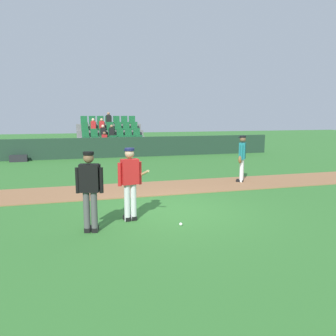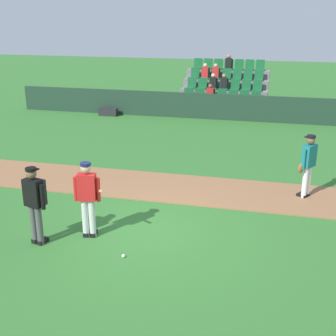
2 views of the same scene
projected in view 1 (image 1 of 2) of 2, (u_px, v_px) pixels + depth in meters
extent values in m
plane|color=#33702D|center=(171.00, 210.00, 9.07)|extent=(80.00, 80.00, 0.00)
cube|color=#936642|center=(149.00, 189.00, 11.69)|extent=(28.00, 2.22, 0.03)
cube|color=#1E3828|center=(116.00, 147.00, 20.23)|extent=(20.00, 0.16, 1.20)
cube|color=slate|center=(111.00, 151.00, 22.49)|extent=(4.45, 3.80, 0.30)
cube|color=slate|center=(114.00, 148.00, 21.22)|extent=(4.35, 0.85, 0.40)
cube|color=#196033|center=(86.00, 144.00, 20.65)|extent=(0.44, 0.40, 0.08)
cube|color=#196033|center=(86.00, 140.00, 20.82)|extent=(0.44, 0.08, 0.50)
cube|color=#196033|center=(96.00, 144.00, 20.80)|extent=(0.44, 0.40, 0.08)
cube|color=#196033|center=(95.00, 140.00, 20.97)|extent=(0.44, 0.08, 0.50)
cube|color=#196033|center=(105.00, 144.00, 20.94)|extent=(0.44, 0.40, 0.08)
cube|color=#196033|center=(104.00, 140.00, 21.11)|extent=(0.44, 0.08, 0.50)
cube|color=red|center=(105.00, 139.00, 20.94)|extent=(0.32, 0.22, 0.52)
sphere|color=brown|center=(104.00, 133.00, 20.89)|extent=(0.20, 0.20, 0.20)
cube|color=#196033|center=(114.00, 144.00, 21.09)|extent=(0.44, 0.40, 0.08)
cube|color=#196033|center=(113.00, 139.00, 21.26)|extent=(0.44, 0.08, 0.50)
cube|color=#196033|center=(122.00, 143.00, 21.24)|extent=(0.44, 0.40, 0.08)
cube|color=#196033|center=(122.00, 139.00, 21.41)|extent=(0.44, 0.08, 0.50)
cube|color=#196033|center=(131.00, 143.00, 21.39)|extent=(0.44, 0.40, 0.08)
cube|color=#196033|center=(131.00, 139.00, 21.56)|extent=(0.44, 0.08, 0.50)
cube|color=#196033|center=(140.00, 143.00, 21.53)|extent=(0.44, 0.40, 0.08)
cube|color=#196033|center=(139.00, 139.00, 21.70)|extent=(0.44, 0.08, 0.50)
cube|color=slate|center=(112.00, 140.00, 21.97)|extent=(4.35, 0.85, 0.40)
cube|color=#196033|center=(86.00, 137.00, 21.39)|extent=(0.44, 0.40, 0.08)
cube|color=#196033|center=(85.00, 133.00, 21.56)|extent=(0.44, 0.08, 0.50)
cube|color=#196033|center=(95.00, 137.00, 21.54)|extent=(0.44, 0.40, 0.08)
cube|color=#196033|center=(94.00, 133.00, 21.71)|extent=(0.44, 0.08, 0.50)
cube|color=#196033|center=(103.00, 137.00, 21.69)|extent=(0.44, 0.40, 0.08)
cube|color=#196033|center=(103.00, 132.00, 21.86)|extent=(0.44, 0.08, 0.50)
cube|color=black|center=(103.00, 132.00, 21.69)|extent=(0.32, 0.22, 0.52)
sphere|color=beige|center=(103.00, 126.00, 21.64)|extent=(0.20, 0.20, 0.20)
cube|color=#196033|center=(112.00, 136.00, 21.84)|extent=(0.44, 0.40, 0.08)
cube|color=#196033|center=(111.00, 132.00, 22.01)|extent=(0.44, 0.08, 0.50)
cube|color=black|center=(112.00, 132.00, 21.84)|extent=(0.32, 0.22, 0.52)
sphere|color=#9E7051|center=(112.00, 126.00, 21.78)|extent=(0.20, 0.20, 0.20)
cube|color=#196033|center=(120.00, 136.00, 21.98)|extent=(0.44, 0.40, 0.08)
cube|color=#196033|center=(120.00, 132.00, 22.15)|extent=(0.44, 0.08, 0.50)
cube|color=#196033|center=(129.00, 136.00, 22.13)|extent=(0.44, 0.40, 0.08)
cube|color=#196033|center=(128.00, 132.00, 22.30)|extent=(0.44, 0.08, 0.50)
cube|color=#196033|center=(137.00, 136.00, 22.28)|extent=(0.44, 0.40, 0.08)
cube|color=#196033|center=(137.00, 132.00, 22.45)|extent=(0.44, 0.08, 0.50)
cube|color=slate|center=(110.00, 133.00, 22.72)|extent=(4.35, 0.85, 0.40)
cube|color=#196033|center=(85.00, 130.00, 22.14)|extent=(0.44, 0.40, 0.08)
cube|color=#196033|center=(85.00, 126.00, 22.31)|extent=(0.44, 0.08, 0.50)
cube|color=#196033|center=(93.00, 130.00, 22.29)|extent=(0.44, 0.40, 0.08)
cube|color=#196033|center=(93.00, 126.00, 22.46)|extent=(0.44, 0.08, 0.50)
cube|color=red|center=(93.00, 125.00, 22.29)|extent=(0.32, 0.22, 0.52)
sphere|color=beige|center=(93.00, 120.00, 22.23)|extent=(0.20, 0.20, 0.20)
cube|color=#196033|center=(102.00, 130.00, 22.44)|extent=(0.44, 0.40, 0.08)
cube|color=#196033|center=(102.00, 126.00, 22.61)|extent=(0.44, 0.08, 0.50)
cube|color=red|center=(102.00, 125.00, 22.44)|extent=(0.32, 0.22, 0.52)
sphere|color=tan|center=(102.00, 120.00, 22.38)|extent=(0.20, 0.20, 0.20)
cube|color=#196033|center=(110.00, 130.00, 22.58)|extent=(0.44, 0.40, 0.08)
cube|color=#196033|center=(110.00, 126.00, 22.75)|extent=(0.44, 0.08, 0.50)
cube|color=#196033|center=(119.00, 129.00, 22.73)|extent=(0.44, 0.40, 0.08)
cube|color=#196033|center=(118.00, 126.00, 22.90)|extent=(0.44, 0.08, 0.50)
cube|color=#196033|center=(127.00, 129.00, 22.88)|extent=(0.44, 0.40, 0.08)
cube|color=#196033|center=(126.00, 126.00, 23.05)|extent=(0.44, 0.08, 0.50)
cube|color=#196033|center=(135.00, 129.00, 23.03)|extent=(0.44, 0.40, 0.08)
cube|color=#196033|center=(134.00, 125.00, 23.20)|extent=(0.44, 0.08, 0.50)
cube|color=slate|center=(109.00, 127.00, 23.46)|extent=(4.35, 0.85, 0.40)
cube|color=#196033|center=(84.00, 123.00, 22.89)|extent=(0.44, 0.40, 0.08)
cube|color=#196033|center=(84.00, 120.00, 23.06)|extent=(0.44, 0.08, 0.50)
cube|color=#196033|center=(92.00, 123.00, 23.03)|extent=(0.44, 0.40, 0.08)
cube|color=#196033|center=(92.00, 120.00, 23.20)|extent=(0.44, 0.08, 0.50)
cube|color=#196033|center=(101.00, 123.00, 23.18)|extent=(0.44, 0.40, 0.08)
cube|color=#196033|center=(100.00, 120.00, 23.35)|extent=(0.44, 0.08, 0.50)
cube|color=#196033|center=(109.00, 123.00, 23.33)|extent=(0.44, 0.40, 0.08)
cube|color=#196033|center=(108.00, 120.00, 23.50)|extent=(0.44, 0.08, 0.50)
cube|color=black|center=(109.00, 119.00, 23.33)|extent=(0.32, 0.22, 0.52)
sphere|color=#9E7051|center=(108.00, 114.00, 23.28)|extent=(0.20, 0.20, 0.20)
cube|color=#196033|center=(117.00, 123.00, 23.48)|extent=(0.44, 0.40, 0.08)
cube|color=#196033|center=(116.00, 119.00, 23.65)|extent=(0.44, 0.08, 0.50)
cube|color=#196033|center=(125.00, 123.00, 23.62)|extent=(0.44, 0.40, 0.08)
cube|color=#196033|center=(124.00, 119.00, 23.79)|extent=(0.44, 0.08, 0.50)
cube|color=#196033|center=(133.00, 123.00, 23.77)|extent=(0.44, 0.40, 0.08)
cube|color=#196033|center=(132.00, 119.00, 23.94)|extent=(0.44, 0.08, 0.50)
cylinder|color=silver|center=(127.00, 203.00, 8.10)|extent=(0.14, 0.14, 0.90)
cylinder|color=silver|center=(134.00, 202.00, 8.17)|extent=(0.14, 0.14, 0.90)
cube|color=black|center=(127.00, 218.00, 8.22)|extent=(0.16, 0.28, 0.10)
cube|color=black|center=(133.00, 217.00, 8.29)|extent=(0.16, 0.28, 0.10)
cube|color=red|center=(130.00, 172.00, 8.02)|extent=(0.43, 0.28, 0.60)
cylinder|color=red|center=(120.00, 175.00, 7.92)|extent=(0.09, 0.09, 0.55)
cylinder|color=red|center=(140.00, 173.00, 8.14)|extent=(0.09, 0.09, 0.55)
sphere|color=tan|center=(129.00, 154.00, 7.95)|extent=(0.22, 0.22, 0.22)
cylinder|color=#191E4C|center=(129.00, 149.00, 7.94)|extent=(0.23, 0.23, 0.06)
cube|color=#191E4C|center=(128.00, 150.00, 8.03)|extent=(0.20, 0.15, 0.02)
cylinder|color=tan|center=(138.00, 176.00, 8.24)|extent=(0.41, 0.74, 0.41)
cylinder|color=#4C4C4C|center=(87.00, 212.00, 7.33)|extent=(0.14, 0.14, 0.90)
cylinder|color=#4C4C4C|center=(94.00, 212.00, 7.33)|extent=(0.14, 0.14, 0.90)
cube|color=black|center=(88.00, 229.00, 7.45)|extent=(0.18, 0.28, 0.10)
cube|color=black|center=(95.00, 229.00, 7.45)|extent=(0.18, 0.28, 0.10)
cube|color=black|center=(89.00, 178.00, 7.21)|extent=(0.44, 0.31, 0.60)
cylinder|color=black|center=(78.00, 180.00, 7.21)|extent=(0.09, 0.09, 0.55)
cylinder|color=black|center=(101.00, 180.00, 7.23)|extent=(0.09, 0.09, 0.55)
sphere|color=brown|center=(89.00, 158.00, 7.15)|extent=(0.22, 0.22, 0.22)
cylinder|color=black|center=(88.00, 153.00, 7.13)|extent=(0.23, 0.23, 0.06)
cube|color=black|center=(89.00, 154.00, 7.23)|extent=(0.20, 0.16, 0.02)
cube|color=black|center=(90.00, 177.00, 7.34)|extent=(0.45, 0.18, 0.56)
cylinder|color=white|center=(241.00, 171.00, 12.70)|extent=(0.14, 0.14, 0.90)
cylinder|color=white|center=(242.00, 170.00, 12.85)|extent=(0.14, 0.14, 0.90)
cube|color=black|center=(239.00, 181.00, 12.78)|extent=(0.28, 0.25, 0.10)
cube|color=black|center=(240.00, 181.00, 12.93)|extent=(0.28, 0.25, 0.10)
cube|color=#197075|center=(242.00, 151.00, 12.66)|extent=(0.41, 0.45, 0.60)
cylinder|color=#197075|center=(242.00, 153.00, 12.43)|extent=(0.09, 0.09, 0.55)
cylinder|color=#197075|center=(243.00, 151.00, 12.90)|extent=(0.09, 0.09, 0.55)
sphere|color=brown|center=(243.00, 139.00, 12.59)|extent=(0.22, 0.22, 0.22)
cylinder|color=black|center=(243.00, 137.00, 12.58)|extent=(0.23, 0.23, 0.06)
cube|color=black|center=(240.00, 137.00, 12.61)|extent=(0.20, 0.22, 0.02)
ellipsoid|color=brown|center=(240.00, 160.00, 12.47)|extent=(0.21, 0.23, 0.28)
sphere|color=white|center=(181.00, 224.00, 7.82)|extent=(0.07, 0.07, 0.07)
cube|color=#232328|center=(19.00, 158.00, 18.44)|extent=(0.90, 0.36, 0.36)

